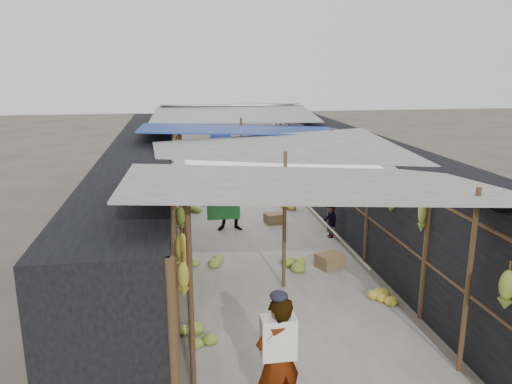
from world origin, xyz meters
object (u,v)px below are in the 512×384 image
black_basin (274,195)px  vendor_elderly (278,359)px  crate_near (330,261)px  shopper_blue (233,199)px  vendor_seated (330,219)px

black_basin → vendor_elderly: vendor_elderly is taller
crate_near → black_basin: 5.78m
black_basin → shopper_blue: 3.56m
crate_near → vendor_seated: size_ratio=0.54×
black_basin → shopper_blue: size_ratio=0.32×
black_basin → shopper_blue: shopper_blue is taller
crate_near → black_basin: crate_near is taller
crate_near → black_basin: (-0.02, 5.78, -0.07)m
crate_near → vendor_elderly: (-1.98, -4.27, 0.63)m
black_basin → shopper_blue: (-1.66, -3.06, 0.75)m
crate_near → vendor_elderly: vendor_elderly is taller
black_basin → crate_near: bearing=-89.8°
black_basin → vendor_elderly: 10.26m
vendor_elderly → shopper_blue: (0.30, 6.99, 0.05)m
black_basin → vendor_elderly: size_ratio=0.34×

